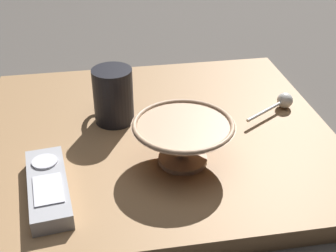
# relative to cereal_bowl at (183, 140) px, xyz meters

# --- Properties ---
(ground_plane) EXTENTS (6.00, 6.00, 0.00)m
(ground_plane) POSITION_rel_cereal_bowl_xyz_m (-0.02, 0.10, -0.07)
(ground_plane) COLOR #47423D
(table) EXTENTS (0.60, 0.55, 0.03)m
(table) POSITION_rel_cereal_bowl_xyz_m (-0.02, 0.10, -0.06)
(table) COLOR #936D47
(table) RESTS_ON ground
(cereal_bowl) EXTENTS (0.16, 0.16, 0.07)m
(cereal_bowl) POSITION_rel_cereal_bowl_xyz_m (0.00, 0.00, 0.00)
(cereal_bowl) COLOR tan
(cereal_bowl) RESTS_ON table
(coffee_mug) EXTENTS (0.07, 0.10, 0.10)m
(coffee_mug) POSITION_rel_cereal_bowl_xyz_m (-0.10, 0.15, 0.01)
(coffee_mug) COLOR black
(coffee_mug) RESTS_ON table
(teaspoon) EXTENTS (0.11, 0.08, 0.03)m
(teaspoon) POSITION_rel_cereal_bowl_xyz_m (0.22, 0.13, -0.03)
(teaspoon) COLOR silver
(teaspoon) RESTS_ON table
(tv_remote_near) EXTENTS (0.07, 0.17, 0.03)m
(tv_remote_near) POSITION_rel_cereal_bowl_xyz_m (-0.20, -0.05, -0.03)
(tv_remote_near) COLOR #9E9EA3
(tv_remote_near) RESTS_ON table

